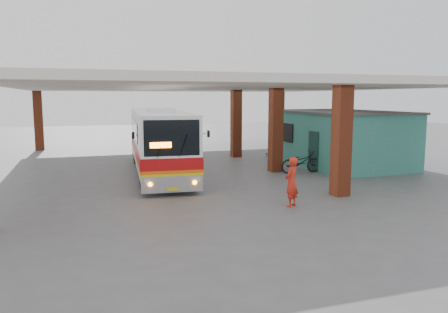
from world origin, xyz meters
TOP-DOWN VIEW (x-y plane):
  - ground at (0.00, 0.00)m, footprint 90.00×90.00m
  - brick_columns at (1.43, 5.00)m, footprint 20.10×21.60m
  - canopy_roof at (0.50, 6.50)m, footprint 21.00×23.00m
  - shop_building at (7.49, 4.00)m, footprint 5.20×8.20m
  - coach_bus at (-2.86, 4.50)m, footprint 3.47×11.80m
  - motorcycle at (4.05, 2.15)m, footprint 2.20×0.78m
  - pedestrian at (0.33, -4.01)m, footprint 0.78×0.74m
  - red_chair at (5.10, 8.02)m, footprint 0.56×0.56m

SIDE VIEW (x-z plane):
  - ground at x=0.00m, z-range 0.00..0.00m
  - red_chair at x=5.10m, z-range -0.03..0.81m
  - motorcycle at x=4.05m, z-range 0.00..1.16m
  - pedestrian at x=0.33m, z-range 0.00..1.79m
  - shop_building at x=7.49m, z-range 0.01..3.12m
  - coach_bus at x=-2.86m, z-range -0.01..3.38m
  - brick_columns at x=1.43m, z-range 0.00..4.35m
  - canopy_roof at x=0.50m, z-range 4.35..4.65m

